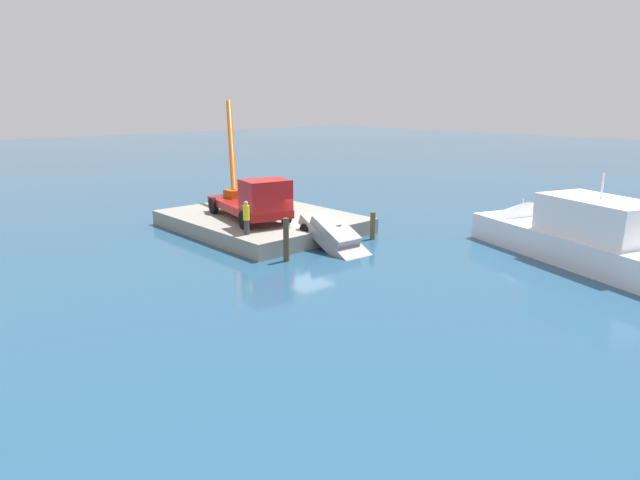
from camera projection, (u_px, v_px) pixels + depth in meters
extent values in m
plane|color=navy|center=(307.00, 241.00, 30.35)|extent=(200.00, 200.00, 0.00)
cube|color=gray|center=(262.00, 222.00, 33.27)|extent=(11.41, 8.82, 0.89)
cube|color=maroon|center=(248.00, 206.00, 31.88)|extent=(7.26, 3.89, 0.45)
cube|color=#AF1919|center=(265.00, 195.00, 29.55)|extent=(2.38, 2.79, 1.68)
cylinder|color=black|center=(286.00, 215.00, 30.57)|extent=(1.04, 0.50, 1.00)
cylinder|color=black|center=(244.00, 220.00, 29.30)|extent=(1.04, 0.50, 1.00)
cylinder|color=black|center=(251.00, 202.00, 34.57)|extent=(1.04, 0.50, 1.00)
cylinder|color=black|center=(213.00, 206.00, 33.30)|extent=(1.04, 0.50, 1.00)
cylinder|color=#BF4C0C|center=(231.00, 144.00, 35.51)|extent=(5.30, 3.50, 5.63)
cube|color=#BF4C0C|center=(234.00, 194.00, 33.48)|extent=(1.00, 1.00, 0.50)
cylinder|color=#4C4C19|center=(231.00, 146.00, 38.35)|extent=(0.04, 0.04, 6.17)
cylinder|color=#3B3B3B|center=(247.00, 227.00, 28.16)|extent=(0.28, 0.28, 0.78)
cylinder|color=yellow|center=(246.00, 213.00, 27.96)|extent=(0.34, 0.34, 0.78)
sphere|color=tan|center=(246.00, 203.00, 27.84)|extent=(0.22, 0.22, 0.22)
cube|color=#99999E|center=(336.00, 240.00, 28.52)|extent=(4.46, 2.15, 2.35)
cube|color=#99999E|center=(336.00, 230.00, 28.38)|extent=(2.59, 1.78, 1.41)
cylinder|color=black|center=(365.00, 259.00, 28.28)|extent=(0.86, 0.29, 0.85)
cylinder|color=black|center=(338.00, 265.00, 27.21)|extent=(0.86, 0.29, 0.85)
cylinder|color=black|center=(331.00, 225.00, 30.14)|extent=(0.86, 0.29, 0.85)
cylinder|color=black|center=(305.00, 230.00, 29.07)|extent=(0.86, 0.29, 0.85)
cube|color=white|center=(583.00, 254.00, 26.60)|extent=(12.79, 7.64, 2.12)
cone|color=white|center=(498.00, 228.00, 32.02)|extent=(5.30, 5.04, 3.85)
cube|color=white|center=(598.00, 217.00, 25.56)|extent=(5.87, 4.60, 1.82)
cylinder|color=white|center=(603.00, 186.00, 25.18)|extent=(0.10, 0.10, 1.20)
cylinder|color=silver|center=(523.00, 208.00, 30.00)|extent=(0.06, 0.06, 1.00)
cylinder|color=#4C412C|center=(286.00, 240.00, 26.40)|extent=(0.29, 0.29, 2.18)
cylinder|color=#514F20|center=(337.00, 237.00, 28.67)|extent=(0.43, 0.43, 1.33)
cylinder|color=brown|center=(373.00, 226.00, 30.65)|extent=(0.30, 0.30, 1.58)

